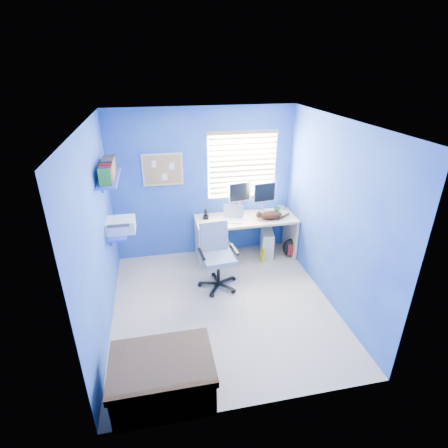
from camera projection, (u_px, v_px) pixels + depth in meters
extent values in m
cube|color=#B6AB92|center=(223.00, 305.00, 4.90)|extent=(3.00, 3.20, 0.00)
cube|color=white|center=(223.00, 122.00, 3.83)|extent=(3.00, 3.20, 0.00)
cube|color=#3B7ACB|center=(204.00, 185.00, 5.78)|extent=(3.00, 0.01, 2.50)
cube|color=#3B7ACB|center=(260.00, 304.00, 2.95)|extent=(3.00, 0.01, 2.50)
cube|color=#3B7ACB|center=(98.00, 236.00, 4.09)|extent=(0.01, 3.20, 2.50)
cube|color=#3B7ACB|center=(333.00, 215.00, 4.64)|extent=(0.01, 3.20, 2.50)
cube|color=beige|center=(245.00, 237.00, 5.97)|extent=(1.67, 0.65, 0.74)
cube|color=silver|center=(232.00, 215.00, 5.66)|extent=(0.40, 0.36, 0.22)
cube|color=silver|center=(239.00, 197.00, 5.92)|extent=(0.42, 0.19, 0.54)
cube|color=silver|center=(264.00, 197.00, 5.91)|extent=(0.41, 0.17, 0.54)
cube|color=black|center=(206.00, 214.00, 5.76)|extent=(0.11, 0.12, 0.17)
imported|color=#287921|center=(277.00, 211.00, 5.96)|extent=(0.10, 0.09, 0.10)
cylinder|color=silver|center=(281.00, 207.00, 6.13)|extent=(0.13, 0.13, 0.07)
ellipsoid|color=black|center=(271.00, 215.00, 5.74)|extent=(0.40, 0.25, 0.13)
cube|color=beige|center=(267.00, 243.00, 6.09)|extent=(0.28, 0.47, 0.45)
cube|color=tan|center=(218.00, 249.00, 5.93)|extent=(0.35, 0.28, 0.41)
cube|color=yellow|center=(262.00, 255.00, 5.94)|extent=(0.03, 0.17, 0.24)
ellipsoid|color=black|center=(290.00, 247.00, 6.08)|extent=(0.28, 0.22, 0.33)
cube|color=#493422|center=(163.00, 377.00, 3.50)|extent=(0.98, 0.69, 0.47)
cylinder|color=black|center=(218.00, 284.00, 5.30)|extent=(0.62, 0.62, 0.06)
cylinder|color=black|center=(218.00, 272.00, 5.21)|extent=(0.05, 0.05, 0.40)
cube|color=#7C8AA4|center=(218.00, 258.00, 5.10)|extent=(0.50, 0.50, 0.08)
cube|color=#7C8AA4|center=(214.00, 236.00, 5.19)|extent=(0.43, 0.10, 0.44)
cube|color=white|center=(242.00, 165.00, 5.77)|extent=(1.15, 0.01, 1.10)
cube|color=#AA8246|center=(243.00, 165.00, 5.74)|extent=(1.10, 0.03, 1.00)
cube|color=beige|center=(163.00, 170.00, 5.52)|extent=(0.64, 0.02, 0.52)
cube|color=tan|center=(163.00, 170.00, 5.51)|extent=(0.58, 0.01, 0.46)
cube|color=blue|center=(118.00, 232.00, 4.92)|extent=(0.26, 0.55, 0.03)
cube|color=silver|center=(120.00, 225.00, 4.89)|extent=(0.42, 0.34, 0.18)
cube|color=blue|center=(109.00, 178.00, 4.58)|extent=(0.24, 0.90, 0.03)
cube|color=navy|center=(107.00, 169.00, 4.53)|extent=(0.15, 0.80, 0.22)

